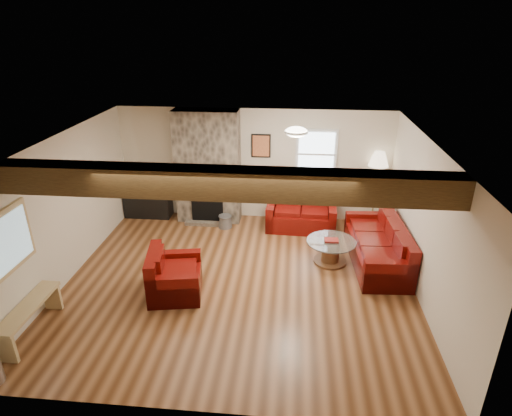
{
  "coord_description": "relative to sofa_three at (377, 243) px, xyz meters",
  "views": [
    {
      "loc": [
        0.89,
        -6.29,
        4.22
      ],
      "look_at": [
        0.26,
        0.4,
        1.25
      ],
      "focal_mm": 30.0,
      "sensor_mm": 36.0,
      "label": 1
    }
  ],
  "objects": [
    {
      "name": "room",
      "position": [
        -2.48,
        -0.88,
        0.84
      ],
      "size": [
        8.0,
        8.0,
        8.0
      ],
      "color": "#522E15",
      "rests_on": "ground"
    },
    {
      "name": "oak_beam",
      "position": [
        -2.48,
        -2.13,
        1.9
      ],
      "size": [
        6.0,
        0.36,
        0.38
      ],
      "primitive_type": "cube",
      "color": "#301F0E",
      "rests_on": "room"
    },
    {
      "name": "chimney_breast",
      "position": [
        -3.48,
        1.61,
        0.81
      ],
      "size": [
        1.4,
        0.67,
        2.5
      ],
      "color": "#36302A",
      "rests_on": "floor"
    },
    {
      "name": "back_window",
      "position": [
        -1.13,
        1.83,
        1.14
      ],
      "size": [
        0.9,
        0.08,
        1.1
      ],
      "primitive_type": null,
      "color": "silver",
      "rests_on": "room"
    },
    {
      "name": "hatch_window",
      "position": [
        -5.44,
        -2.38,
        1.04
      ],
      "size": [
        0.08,
        1.0,
        0.9
      ],
      "primitive_type": null,
      "color": "tan",
      "rests_on": "room"
    },
    {
      "name": "ceiling_dome",
      "position": [
        -1.58,
        0.02,
        2.03
      ],
      "size": [
        0.4,
        0.4,
        0.18
      ],
      "primitive_type": null,
      "color": "#EFE2CB",
      "rests_on": "room"
    },
    {
      "name": "artwork_back",
      "position": [
        -2.33,
        1.83,
        1.29
      ],
      "size": [
        0.42,
        0.06,
        0.52
      ],
      "primitive_type": null,
      "color": "black",
      "rests_on": "room"
    },
    {
      "name": "artwork_right",
      "position": [
        0.48,
        -0.58,
        1.34
      ],
      "size": [
        0.06,
        0.55,
        0.42
      ],
      "primitive_type": null,
      "color": "black",
      "rests_on": "room"
    },
    {
      "name": "sofa_three",
      "position": [
        0.0,
        0.0,
        0.0
      ],
      "size": [
        1.0,
        2.15,
        0.81
      ],
      "primitive_type": null,
      "rotation": [
        0.0,
        0.0,
        -1.51
      ],
      "color": "#410504",
      "rests_on": "floor"
    },
    {
      "name": "loveseat",
      "position": [
        -1.4,
        1.35,
        -0.01
      ],
      "size": [
        1.52,
        0.91,
        0.79
      ],
      "primitive_type": null,
      "rotation": [
        0.0,
        0.0,
        -0.04
      ],
      "color": "#410504",
      "rests_on": "floor"
    },
    {
      "name": "armchair_red",
      "position": [
        -3.49,
        -1.3,
        -0.02
      ],
      "size": [
        0.99,
        1.08,
        0.77
      ],
      "primitive_type": null,
      "rotation": [
        0.0,
        0.0,
        1.75
      ],
      "color": "#410504",
      "rests_on": "floor"
    },
    {
      "name": "coffee_table",
      "position": [
        -0.85,
        -0.07,
        -0.18
      ],
      "size": [
        0.92,
        0.92,
        0.48
      ],
      "color": "#4C2B18",
      "rests_on": "floor"
    },
    {
      "name": "tv_cabinet",
      "position": [
        -4.93,
        1.65,
        -0.15
      ],
      "size": [
        1.04,
        0.42,
        0.52
      ],
      "primitive_type": "cube",
      "color": "black",
      "rests_on": "floor"
    },
    {
      "name": "television",
      "position": [
        -4.93,
        1.65,
        0.35
      ],
      "size": [
        0.82,
        0.11,
        0.47
      ],
      "primitive_type": "imported",
      "color": "black",
      "rests_on": "tv_cabinet"
    },
    {
      "name": "floor_lamp",
      "position": [
        0.18,
        1.67,
        1.03
      ],
      "size": [
        0.43,
        0.43,
        1.68
      ],
      "color": "#A88B46",
      "rests_on": "floor"
    },
    {
      "name": "pine_bench",
      "position": [
        -5.31,
        -2.5,
        -0.17
      ],
      "size": [
        0.3,
        1.27,
        0.48
      ],
      "primitive_type": null,
      "color": "tan",
      "rests_on": "floor"
    },
    {
      "name": "coal_bucket",
      "position": [
        -3.06,
        1.22,
        -0.26
      ],
      "size": [
        0.3,
        0.3,
        0.29
      ],
      "primitive_type": null,
      "color": "slate",
      "rests_on": "floor"
    }
  ]
}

